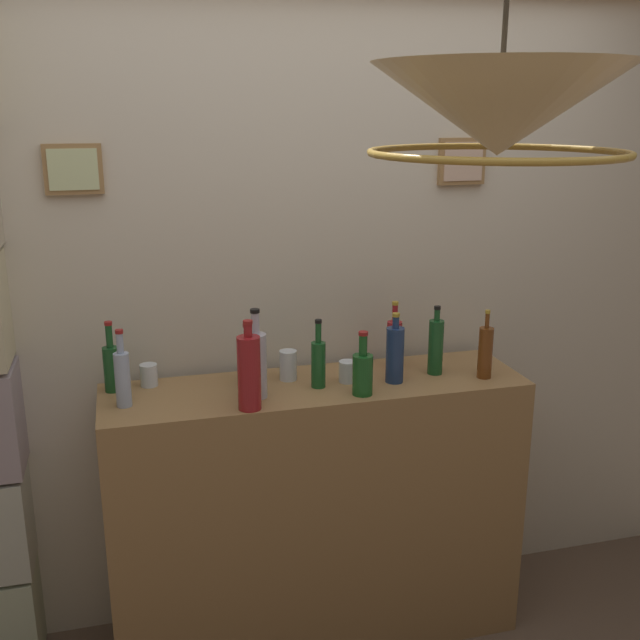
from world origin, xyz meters
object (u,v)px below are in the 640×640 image
(liquor_bottle_whiskey, at_px, (112,366))
(glass_tumbler_shot, at_px, (149,375))
(liquor_bottle_port, at_px, (320,362))
(liquor_bottle_vodka, at_px, (256,363))
(liquor_bottle_rum, at_px, (436,346))
(liquor_bottle_gin, at_px, (394,343))
(pendant_lamp, at_px, (500,113))
(liquor_bottle_bourbon, at_px, (363,372))
(glass_tumbler_rocks, at_px, (288,365))
(liquor_bottle_vermouth, at_px, (249,372))
(glass_tumbler_highball, at_px, (348,372))
(liquor_bottle_tequila, at_px, (122,377))
(liquor_bottle_mezcal, at_px, (485,352))
(liquor_bottle_amaro, at_px, (395,354))
(liquor_bottle_brandy, at_px, (249,361))

(liquor_bottle_whiskey, distance_m, glass_tumbler_shot, 0.13)
(liquor_bottle_port, bearing_deg, liquor_bottle_vodka, -170.57)
(liquor_bottle_vodka, bearing_deg, liquor_bottle_rum, 5.04)
(liquor_bottle_gin, relative_size, pendant_lamp, 0.46)
(liquor_bottle_bourbon, height_order, glass_tumbler_shot, liquor_bottle_bourbon)
(glass_tumbler_rocks, distance_m, glass_tumbler_shot, 0.49)
(liquor_bottle_gin, height_order, liquor_bottle_whiskey, liquor_bottle_gin)
(liquor_bottle_gin, xyz_separation_m, liquor_bottle_bourbon, (-0.20, -0.22, -0.02))
(liquor_bottle_port, distance_m, pendant_lamp, 1.23)
(liquor_bottle_vermouth, distance_m, liquor_bottle_whiskey, 0.51)
(liquor_bottle_vodka, relative_size, glass_tumbler_shot, 3.92)
(glass_tumbler_highball, bearing_deg, liquor_bottle_tequila, -178.16)
(liquor_bottle_mezcal, relative_size, liquor_bottle_port, 1.03)
(liquor_bottle_port, bearing_deg, liquor_bottle_gin, 19.86)
(liquor_bottle_vermouth, xyz_separation_m, liquor_bottle_rum, (0.72, 0.15, -0.02))
(liquor_bottle_tequila, xyz_separation_m, liquor_bottle_port, (0.66, 0.00, -0.01))
(liquor_bottle_rum, height_order, pendant_lamp, pendant_lamp)
(liquor_bottle_amaro, relative_size, pendant_lamp, 0.45)
(liquor_bottle_port, bearing_deg, liquor_bottle_brandy, 157.72)
(liquor_bottle_mezcal, xyz_separation_m, liquor_bottle_bourbon, (-0.48, -0.04, -0.02))
(liquor_bottle_gin, distance_m, liquor_bottle_amaro, 0.14)
(liquor_bottle_mezcal, bearing_deg, pendant_lamp, -118.20)
(liquor_bottle_bourbon, xyz_separation_m, glass_tumbler_shot, (-0.70, 0.27, -0.04))
(glass_tumbler_rocks, bearing_deg, liquor_bottle_gin, 2.25)
(glass_tumbler_rocks, relative_size, glass_tumbler_highball, 1.41)
(glass_tumbler_rocks, bearing_deg, liquor_bottle_rum, -8.26)
(liquor_bottle_gin, height_order, liquor_bottle_vodka, liquor_bottle_vodka)
(glass_tumbler_shot, bearing_deg, liquor_bottle_bourbon, -21.29)
(glass_tumbler_shot, bearing_deg, liquor_bottle_tequila, -117.52)
(liquor_bottle_rum, bearing_deg, liquor_bottle_bourbon, -158.24)
(liquor_bottle_vodka, bearing_deg, glass_tumbler_shot, 149.59)
(liquor_bottle_vermouth, distance_m, liquor_bottle_mezcal, 0.87)
(liquor_bottle_tequila, bearing_deg, glass_tumbler_rocks, 10.10)
(liquor_bottle_mezcal, relative_size, glass_tumbler_highball, 3.30)
(liquor_bottle_bourbon, height_order, glass_tumbler_rocks, liquor_bottle_bourbon)
(liquor_bottle_vodka, bearing_deg, liquor_bottle_port, 9.43)
(liquor_bottle_gin, xyz_separation_m, liquor_bottle_vodka, (-0.55, -0.15, 0.02))
(liquor_bottle_gin, height_order, pendant_lamp, pendant_lamp)
(liquor_bottle_gin, bearing_deg, liquor_bottle_whiskey, 178.24)
(liquor_bottle_amaro, relative_size, glass_tumbler_highball, 3.31)
(liquor_bottle_bourbon, height_order, liquor_bottle_port, liquor_bottle_port)
(liquor_bottle_bourbon, bearing_deg, liquor_bottle_vermouth, -176.28)
(glass_tumbler_shot, height_order, pendant_lamp, pendant_lamp)
(glass_tumbler_highball, bearing_deg, liquor_bottle_vermouth, -157.85)
(liquor_bottle_amaro, bearing_deg, liquor_bottle_mezcal, -7.41)
(liquor_bottle_vodka, xyz_separation_m, glass_tumbler_highball, (0.34, 0.06, -0.08))
(liquor_bottle_whiskey, bearing_deg, glass_tumbler_highball, -8.77)
(liquor_bottle_mezcal, relative_size, liquor_bottle_tequila, 0.97)
(liquor_bottle_port, relative_size, liquor_bottle_brandy, 1.11)
(liquor_bottle_mezcal, distance_m, liquor_bottle_whiskey, 1.32)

